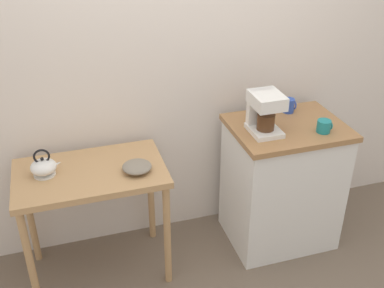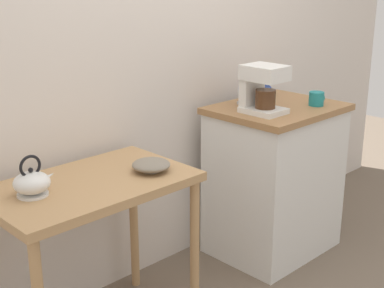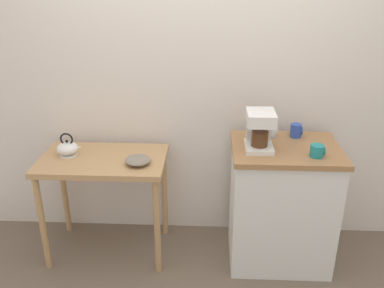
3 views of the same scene
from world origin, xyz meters
name	(u,v)px [view 3 (image 3 of 3)]	position (x,y,z in m)	size (l,w,h in m)	color
ground_plane	(199,251)	(0.00, 0.00, 0.00)	(8.00, 8.00, 0.00)	#6B5B4C
back_wall	(216,59)	(0.10, 0.38, 1.40)	(4.40, 0.10, 2.80)	silver
wooden_table	(104,172)	(-0.68, 0.00, 0.67)	(0.88, 0.54, 0.78)	tan
kitchen_counter	(281,204)	(0.58, -0.03, 0.45)	(0.73, 0.57, 0.90)	white
bowl_stoneware	(138,160)	(-0.42, -0.09, 0.81)	(0.17, 0.17, 0.06)	gray
teakettle	(68,148)	(-0.93, 0.03, 0.83)	(0.18, 0.15, 0.17)	white
coffee_maker	(260,128)	(0.39, -0.05, 1.04)	(0.18, 0.22, 0.26)	white
mug_dark_teal	(317,151)	(0.75, -0.18, 0.94)	(0.09, 0.09, 0.08)	teal
mug_blue	(296,131)	(0.67, 0.15, 0.95)	(0.08, 0.08, 0.10)	#2D4CAD
table_clock	(269,130)	(0.48, 0.13, 0.96)	(0.12, 0.06, 0.13)	#B2B5BA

